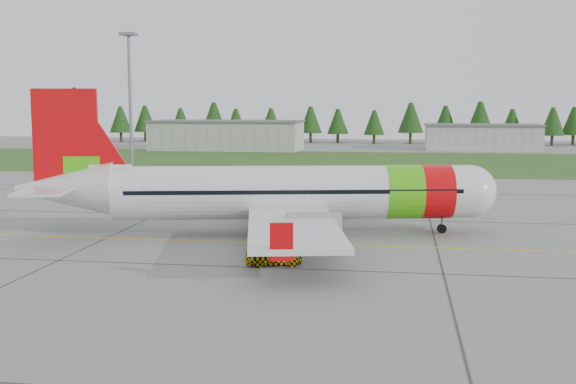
# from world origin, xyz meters

# --- Properties ---
(ground) EXTENTS (320.00, 320.00, 0.00)m
(ground) POSITION_xyz_m (0.00, 0.00, 0.00)
(ground) COLOR gray
(ground) RESTS_ON ground
(aircraft) EXTENTS (37.48, 35.08, 11.46)m
(aircraft) POSITION_xyz_m (-1.87, 11.68, 3.30)
(aircraft) COLOR silver
(aircraft) RESTS_ON ground
(follow_me_car) EXTENTS (1.61, 1.77, 3.71)m
(follow_me_car) POSITION_xyz_m (-0.66, 0.85, 1.86)
(follow_me_car) COLOR yellow
(follow_me_car) RESTS_ON ground
(service_van) EXTENTS (1.49, 1.41, 4.08)m
(service_van) POSITION_xyz_m (-33.11, 56.40, 2.04)
(service_van) COLOR white
(service_van) RESTS_ON ground
(grass_strip) EXTENTS (320.00, 50.00, 0.03)m
(grass_strip) POSITION_xyz_m (0.00, 82.00, 0.01)
(grass_strip) COLOR #30561E
(grass_strip) RESTS_ON ground
(taxi_guideline) EXTENTS (120.00, 0.25, 0.02)m
(taxi_guideline) POSITION_xyz_m (0.00, 8.00, 0.01)
(taxi_guideline) COLOR gold
(taxi_guideline) RESTS_ON ground
(hangar_west) EXTENTS (32.00, 14.00, 6.00)m
(hangar_west) POSITION_xyz_m (-30.00, 110.00, 3.00)
(hangar_west) COLOR #A8A8A3
(hangar_west) RESTS_ON ground
(hangar_east) EXTENTS (24.00, 12.00, 5.20)m
(hangar_east) POSITION_xyz_m (25.00, 118.00, 2.60)
(hangar_east) COLOR #A8A8A3
(hangar_east) RESTS_ON ground
(floodlight_mast) EXTENTS (0.50, 0.50, 20.00)m
(floodlight_mast) POSITION_xyz_m (-32.00, 58.00, 10.00)
(floodlight_mast) COLOR slate
(floodlight_mast) RESTS_ON ground
(treeline) EXTENTS (160.00, 8.00, 10.00)m
(treeline) POSITION_xyz_m (0.00, 138.00, 5.00)
(treeline) COLOR #1C3F14
(treeline) RESTS_ON ground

